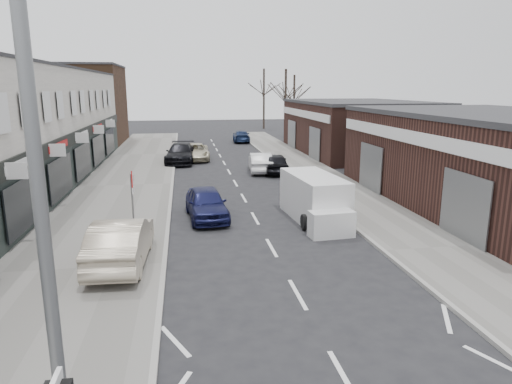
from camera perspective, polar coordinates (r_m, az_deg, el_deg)
name	(u,v)px	position (r m, az deg, el deg)	size (l,w,h in m)	color
pavement_left	(125,186)	(28.77, -16.08, 0.75)	(5.50, 64.00, 0.12)	slate
pavement_right	(323,179)	(29.89, 8.43, 1.57)	(3.50, 64.00, 0.12)	slate
brick_block_far	(83,106)	(52.02, -20.86, 10.04)	(8.00, 10.00, 8.00)	#48301F
right_unit_near	(506,163)	(25.59, 28.78, 3.18)	(10.00, 18.00, 4.50)	#3A201A
right_unit_far	(356,128)	(43.04, 12.41, 7.80)	(10.00, 16.00, 4.50)	#3A201A
tree_far_a	(285,137)	(55.60, 3.65, 6.84)	(3.60, 3.60, 8.00)	#382D26
tree_far_b	(293,132)	(61.98, 4.70, 7.45)	(3.60, 3.60, 7.50)	#382D26
tree_far_c	(264,129)	(67.21, 0.98, 7.92)	(3.60, 3.60, 8.50)	#382D26
street_lamp	(57,205)	(5.47, -23.61, -1.50)	(2.23, 0.22, 8.00)	slate
warning_sign	(132,184)	(18.43, -15.18, 0.96)	(0.12, 0.80, 2.70)	slate
white_van	(315,199)	(20.68, 7.38, -0.93)	(2.22, 5.38, 2.04)	white
sedan_on_pavement	(121,241)	(15.88, -16.51, -5.92)	(1.64, 4.71, 1.55)	#B8AA93
parked_car_left_a	(206,203)	(20.97, -6.23, -1.40)	(1.69, 4.20, 1.43)	#151843
parked_car_left_b	(181,153)	(36.87, -9.40, 4.80)	(2.16, 5.30, 1.54)	black
parked_car_left_c	(195,152)	(38.21, -7.59, 4.99)	(2.23, 4.84, 1.35)	#C0B799
parked_car_right_a	(260,162)	(32.40, 0.55, 3.73)	(1.47, 4.21, 1.39)	silver
parked_car_right_b	(275,163)	(32.03, 2.41, 3.62)	(1.66, 4.12, 1.40)	black
parked_car_right_c	(241,136)	(50.54, -1.85, 6.98)	(1.78, 4.37, 1.27)	#162446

